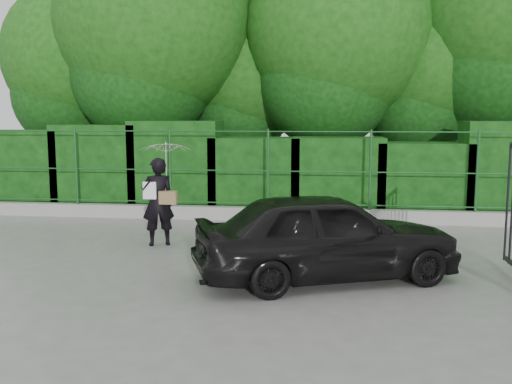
# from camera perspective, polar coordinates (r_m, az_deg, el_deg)

# --- Properties ---
(ground) EXTENTS (80.00, 80.00, 0.00)m
(ground) POSITION_cam_1_polar(r_m,az_deg,el_deg) (8.91, -4.40, -8.10)
(ground) COLOR gray
(kerb) EXTENTS (14.00, 0.25, 0.30)m
(kerb) POSITION_cam_1_polar(r_m,az_deg,el_deg) (13.21, -0.53, -2.19)
(kerb) COLOR #9E9E99
(kerb) RESTS_ON ground
(fence) EXTENTS (14.13, 0.06, 1.80)m
(fence) POSITION_cam_1_polar(r_m,az_deg,el_deg) (13.04, 0.43, 2.34)
(fence) COLOR #194C20
(fence) RESTS_ON kerb
(hedge) EXTENTS (14.20, 1.20, 2.28)m
(hedge) POSITION_cam_1_polar(r_m,az_deg,el_deg) (14.08, -0.24, 2.05)
(hedge) COLOR black
(hedge) RESTS_ON ground
(trees) EXTENTS (17.10, 6.15, 8.08)m
(trees) POSITION_cam_1_polar(r_m,az_deg,el_deg) (16.29, 5.15, 15.44)
(trees) COLOR black
(trees) RESTS_ON ground
(woman) EXTENTS (0.96, 0.94, 1.95)m
(woman) POSITION_cam_1_polar(r_m,az_deg,el_deg) (10.69, -9.27, 1.45)
(woman) COLOR black
(woman) RESTS_ON ground
(car) EXTENTS (4.20, 2.87, 1.33)m
(car) POSITION_cam_1_polar(r_m,az_deg,el_deg) (8.48, 7.06, -4.34)
(car) COLOR black
(car) RESTS_ON ground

